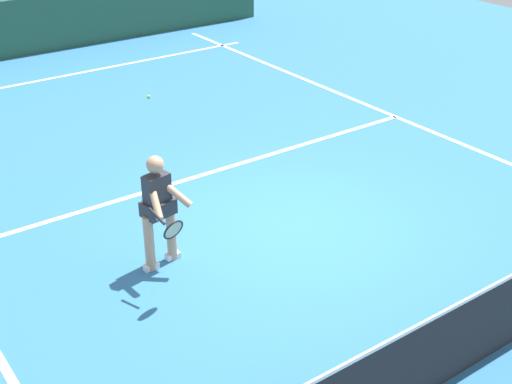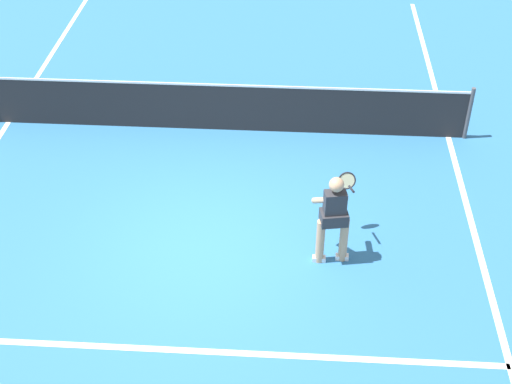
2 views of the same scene
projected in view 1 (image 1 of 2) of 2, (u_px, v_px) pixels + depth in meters
The scene contains 8 objects.
ground_plane at pixel (290, 225), 10.03m from camera, with size 28.33×28.33×0.00m, color teal.
court_back_wall at pixel (28, 26), 17.34m from camera, with size 13.63×0.24×1.40m, color #23513D.
baseline_marking at pixel (66, 75), 16.08m from camera, with size 9.63×0.10×0.01m, color white.
service_line_marking at pixel (211, 172), 11.56m from camera, with size 8.63×0.10×0.01m, color white.
sideline_left_marking at pixel (483, 153), 12.26m from camera, with size 0.10×19.79×0.01m, color white.
court_net at pixel (494, 319), 7.31m from camera, with size 9.31×0.08×1.08m.
tennis_player at pixel (159, 208), 8.72m from camera, with size 0.71×1.02×1.55m.
tennis_ball_near at pixel (149, 96), 14.74m from camera, with size 0.07×0.07×0.07m, color #D1E533.
Camera 1 is at (5.45, 6.76, 5.07)m, focal length 48.90 mm.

